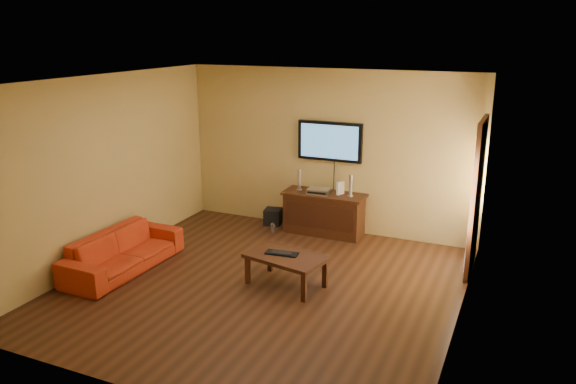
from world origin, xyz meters
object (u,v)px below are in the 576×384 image
Objects in this scene: av_receiver at (319,191)px; subwoofer at (273,217)px; television at (330,141)px; speaker_right at (351,186)px; coffee_table at (286,259)px; keyboard at (282,253)px; sofa at (123,245)px; bottle at (272,229)px; media_console at (324,213)px; game_console at (340,188)px; speaker_left at (299,181)px.

subwoofer is at bearing 168.38° from av_receiver.
television is 3.07× the size of speaker_right.
coffee_table is 0.10m from keyboard.
sofa is 5.27× the size of speaker_right.
subwoofer is 1.41× the size of bottle.
television reaches higher than sofa.
speaker_right is at bearing 0.71° from media_console.
speaker_right reaches higher than media_console.
coffee_table reaches higher than subwoofer.
keyboard is at bearing -86.98° from av_receiver.
game_console is (0.26, 0.04, 0.45)m from media_console.
media_console is 0.40m from av_receiver.
speaker_right reaches higher than coffee_table.
media_console is 3.85× the size of speaker_left.
television is 5.19× the size of game_console.
television reaches higher than bottle.
television is 3.92× the size of subwoofer.
television reaches higher than speaker_left.
media_console reaches higher than coffee_table.
coffee_table is (0.23, -2.08, 0.02)m from media_console.
speaker_left is at bearing -16.88° from subwoofer.
keyboard is (-0.28, -2.06, -0.42)m from speaker_right.
coffee_table is 2.52× the size of keyboard.
sofa is at bearing -122.88° from speaker_left.
game_console is (0.03, 2.12, 0.43)m from coffee_table.
television is 0.97× the size of coffee_table.
speaker_left is 1.27× the size of subwoofer.
keyboard is at bearing -70.44° from game_console.
game_console is (-0.19, 0.04, -0.06)m from speaker_right.
av_receiver is (-0.52, -0.06, -0.12)m from speaker_right.
speaker_left reaches higher than subwoofer.
speaker_left is (-0.45, -0.20, -0.66)m from television.
av_receiver reaches higher than coffee_table.
subwoofer is at bearing 114.33° from bottle.
media_console is 2.07m from keyboard.
subwoofer is at bearing -159.02° from game_console.
bottle is at bearing -136.01° from game_console.
bottle is at bearing -30.18° from sofa.
coffee_table is 2.15m from speaker_right.
speaker_right is 0.79× the size of keyboard.
subwoofer is (-0.90, 0.12, -0.60)m from av_receiver.
television is 3.64m from sofa.
speaker_left reaches higher than game_console.
speaker_left reaches higher than bottle.
game_console reaches higher than coffee_table.
television is (-0.00, 0.22, 1.18)m from media_console.
keyboard is (0.16, -2.28, -1.09)m from television.
bottle is (-1.03, -0.41, -0.71)m from game_console.
speaker_right reaches higher than sofa.
coffee_table is 2.25m from speaker_left.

